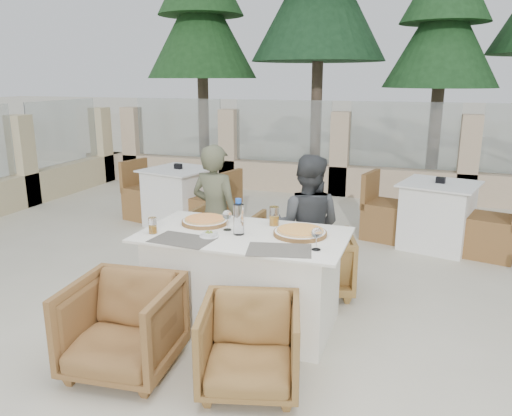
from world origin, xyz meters
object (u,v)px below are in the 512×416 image
(wine_glass_corner, at_px, (317,237))
(diner_right, at_px, (307,227))
(olive_dish, at_px, (209,234))
(pizza_left, at_px, (205,221))
(water_bottle, at_px, (239,217))
(wine_glass_centre, at_px, (227,219))
(beer_glass_left, at_px, (153,225))
(armchair_far_left, at_px, (221,244))
(bg_table_b, at_px, (437,215))
(armchair_near_right, at_px, (250,346))
(armchair_near_left, at_px, (123,327))
(diner_left, at_px, (216,215))
(pizza_right, at_px, (300,232))
(armchair_far_right, at_px, (319,262))
(dining_table, at_px, (244,279))
(bg_table_a, at_px, (179,197))
(beer_glass_right, at_px, (274,216))

(wine_glass_corner, distance_m, diner_right, 0.97)
(wine_glass_corner, relative_size, olive_dish, 1.67)
(pizza_left, distance_m, diner_right, 0.94)
(water_bottle, bearing_deg, wine_glass_centre, 149.64)
(water_bottle, height_order, beer_glass_left, water_bottle)
(pizza_left, height_order, olive_dish, pizza_left)
(armchair_far_left, distance_m, bg_table_b, 2.62)
(wine_glass_corner, xyz_separation_m, armchair_near_right, (-0.29, -0.59, -0.57))
(armchair_near_left, relative_size, diner_left, 0.52)
(pizza_right, distance_m, armchair_far_right, 0.88)
(armchair_near_left, bearing_deg, dining_table, 52.99)
(water_bottle, xyz_separation_m, diner_right, (0.37, 0.74, -0.26))
(olive_dish, bearing_deg, bg_table_a, 121.92)
(water_bottle, height_order, armchair_far_left, water_bottle)
(diner_left, height_order, bg_table_b, diner_left)
(armchair_far_right, height_order, diner_right, diner_right)
(armchair_near_left, bearing_deg, pizza_right, 39.95)
(beer_glass_right, relative_size, armchair_far_left, 0.21)
(diner_left, bearing_deg, dining_table, 137.65)
(armchair_near_right, relative_size, bg_table_a, 0.39)
(pizza_right, xyz_separation_m, wine_glass_corner, (0.19, -0.29, 0.07))
(beer_glass_right, relative_size, armchair_near_right, 0.24)
(water_bottle, xyz_separation_m, armchair_near_right, (0.36, -0.76, -0.62))
(water_bottle, height_order, diner_right, diner_right)
(dining_table, xyz_separation_m, wine_glass_corner, (0.62, -0.19, 0.48))
(beer_glass_left, distance_m, olive_dish, 0.46)
(beer_glass_left, height_order, diner_right, diner_right)
(bg_table_a, bearing_deg, diner_left, -39.70)
(dining_table, distance_m, diner_left, 0.95)
(armchair_far_right, bearing_deg, beer_glass_left, 26.95)
(wine_glass_corner, bearing_deg, olive_dish, 177.86)
(beer_glass_left, relative_size, armchair_near_left, 0.18)
(diner_right, xyz_separation_m, bg_table_a, (-2.14, 1.66, -0.27))
(pizza_left, height_order, pizza_right, pizza_right)
(pizza_left, height_order, water_bottle, water_bottle)
(beer_glass_right, height_order, bg_table_b, beer_glass_right)
(diner_left, bearing_deg, wine_glass_centre, 130.58)
(dining_table, xyz_separation_m, bg_table_a, (-1.80, 2.37, 0.00))
(armchair_far_right, xyz_separation_m, bg_table_a, (-2.23, 1.55, 0.10))
(pizza_right, distance_m, wine_glass_corner, 0.36)
(wine_glass_centre, bearing_deg, armchair_near_right, -59.78)
(wine_glass_centre, distance_m, armchair_far_left, 1.07)
(wine_glass_corner, height_order, diner_right, diner_right)
(bg_table_a, distance_m, bg_table_b, 3.28)
(wine_glass_corner, distance_m, olive_dish, 0.84)
(armchair_near_right, distance_m, bg_table_b, 3.50)
(armchair_far_right, bearing_deg, wine_glass_centre, 36.64)
(armchair_near_left, bearing_deg, armchair_far_left, 85.33)
(beer_glass_left, xyz_separation_m, bg_table_b, (2.15, 2.74, -0.45))
(wine_glass_centre, bearing_deg, diner_left, 120.37)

